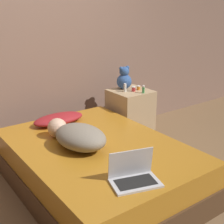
{
  "coord_description": "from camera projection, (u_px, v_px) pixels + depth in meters",
  "views": [
    {
      "loc": [
        -1.42,
        -2.19,
        1.68
      ],
      "look_at": [
        0.34,
        0.24,
        0.64
      ],
      "focal_mm": 50.0,
      "sensor_mm": 36.0,
      "label": 1
    }
  ],
  "objects": [
    {
      "name": "bottle_green",
      "position": [
        143.0,
        89.0,
        3.75
      ],
      "size": [
        0.03,
        0.03,
        0.1
      ],
      "color": "#3D8E4C",
      "rests_on": "nightstand"
    },
    {
      "name": "bed",
      "position": [
        97.0,
        167.0,
        2.94
      ],
      "size": [
        1.36,
        1.89,
        0.46
      ],
      "color": "#4C331E",
      "rests_on": "ground_plane"
    },
    {
      "name": "bottle_white",
      "position": [
        125.0,
        88.0,
        3.81
      ],
      "size": [
        0.04,
        0.04,
        0.1
      ],
      "color": "white",
      "rests_on": "nightstand"
    },
    {
      "name": "laptop",
      "position": [
        134.0,
        175.0,
        2.25
      ],
      "size": [
        0.4,
        0.31,
        0.23
      ],
      "rotation": [
        0.0,
        0.0,
        -0.29
      ],
      "color": "silver",
      "rests_on": "bed"
    },
    {
      "name": "teddy_bear",
      "position": [
        124.0,
        79.0,
        3.91
      ],
      "size": [
        0.19,
        0.19,
        0.29
      ],
      "color": "#335693",
      "rests_on": "nightstand"
    },
    {
      "name": "ground_plane",
      "position": [
        98.0,
        188.0,
        3.01
      ],
      "size": [
        12.0,
        12.0,
        0.0
      ],
      "primitive_type": "plane",
      "color": "brown"
    },
    {
      "name": "wall_back",
      "position": [
        36.0,
        40.0,
        3.52
      ],
      "size": [
        8.0,
        0.06,
        2.6
      ],
      "color": "#846656",
      "rests_on": "ground_plane"
    },
    {
      "name": "pillow",
      "position": [
        59.0,
        119.0,
        3.35
      ],
      "size": [
        0.56,
        0.28,
        0.1
      ],
      "color": "maroon",
      "rests_on": "bed"
    },
    {
      "name": "bottle_red",
      "position": [
        134.0,
        89.0,
        3.83
      ],
      "size": [
        0.05,
        0.05,
        0.06
      ],
      "color": "#B72D2D",
      "rests_on": "nightstand"
    },
    {
      "name": "bottle_orange",
      "position": [
        139.0,
        88.0,
        3.9
      ],
      "size": [
        0.04,
        0.04,
        0.06
      ],
      "color": "orange",
      "rests_on": "nightstand"
    },
    {
      "name": "nightstand",
      "position": [
        130.0,
        116.0,
        3.99
      ],
      "size": [
        0.47,
        0.46,
        0.66
      ],
      "color": "tan",
      "rests_on": "ground_plane"
    },
    {
      "name": "person_lying",
      "position": [
        77.0,
        136.0,
        2.8
      ],
      "size": [
        0.46,
        0.73,
        0.21
      ],
      "rotation": [
        0.0,
        0.0,
        0.16
      ],
      "color": "gray",
      "rests_on": "bed"
    }
  ]
}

